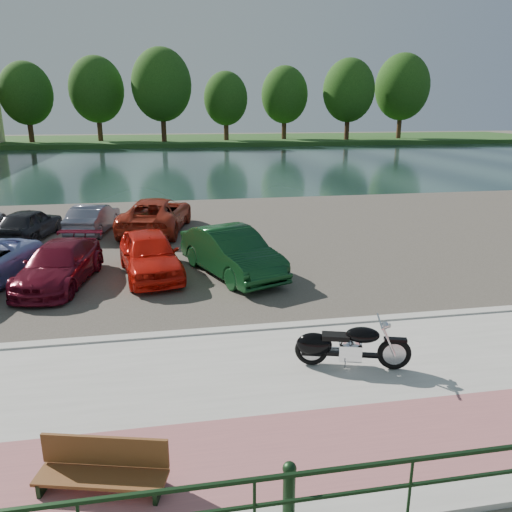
{
  "coord_description": "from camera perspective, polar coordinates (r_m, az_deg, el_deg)",
  "views": [
    {
      "loc": [
        -2.83,
        -8.78,
        5.17
      ],
      "look_at": [
        -0.44,
        4.67,
        1.1
      ],
      "focal_mm": 35.0,
      "sensor_mm": 36.0,
      "label": 1
    }
  ],
  "objects": [
    {
      "name": "promenade",
      "position": [
        9.74,
        8.74,
        -15.35
      ],
      "size": [
        60.0,
        6.0,
        0.1
      ],
      "primitive_type": "cube",
      "color": "#ABA9A1",
      "rests_on": "ground"
    },
    {
      "name": "parking_lot",
      "position": [
        20.64,
        -1.85,
        2.13
      ],
      "size": [
        60.0,
        18.0,
        0.04
      ],
      "primitive_type": "cube",
      "color": "#413E35",
      "rests_on": "ground"
    },
    {
      "name": "car_4",
      "position": [
        16.09,
        -12.06,
        0.25
      ],
      "size": [
        2.35,
        4.37,
        1.41
      ],
      "primitive_type": "imported",
      "rotation": [
        0.0,
        0.0,
        0.17
      ],
      "color": "red",
      "rests_on": "parking_lot"
    },
    {
      "name": "motorcycle",
      "position": [
        10.37,
        9.78,
        -10.06
      ],
      "size": [
        2.28,
        0.98,
        1.05
      ],
      "rotation": [
        0.0,
        0.0,
        -0.28
      ],
      "color": "black",
      "rests_on": "promenade"
    },
    {
      "name": "park_bench",
      "position": [
        7.75,
        -17.08,
        -22.01
      ],
      "size": [
        1.86,
        0.89,
        0.72
      ],
      "rotation": [
        0.0,
        0.0,
        -0.25
      ],
      "color": "#5C3017",
      "rests_on": "promenade"
    },
    {
      "name": "car_3",
      "position": [
        16.07,
        -21.56,
        -0.92
      ],
      "size": [
        2.43,
        4.47,
        1.23
      ],
      "primitive_type": "imported",
      "rotation": [
        0.0,
        0.0,
        -0.17
      ],
      "color": "maroon",
      "rests_on": "parking_lot"
    },
    {
      "name": "bollards",
      "position": [
        6.97,
        2.34,
        -25.02
      ],
      "size": [
        10.68,
        0.18,
        0.81
      ],
      "color": "black",
      "rests_on": "promenade"
    },
    {
      "name": "car_9",
      "position": [
        22.32,
        -18.11,
        4.1
      ],
      "size": [
        1.98,
        3.94,
        1.24
      ],
      "primitive_type": "imported",
      "rotation": [
        0.0,
        0.0,
        2.96
      ],
      "color": "slate",
      "rests_on": "parking_lot"
    },
    {
      "name": "ground",
      "position": [
        10.58,
        6.98,
        -12.81
      ],
      "size": [
        200.0,
        200.0,
        0.0
      ],
      "primitive_type": "plane",
      "color": "#595447",
      "rests_on": "ground"
    },
    {
      "name": "car_8",
      "position": [
        22.14,
        -24.53,
        3.36
      ],
      "size": [
        2.3,
        3.97,
        1.27
      ],
      "primitive_type": "imported",
      "rotation": [
        0.0,
        0.0,
        2.92
      ],
      "color": "black",
      "rests_on": "parking_lot"
    },
    {
      "name": "kerb",
      "position": [
        12.26,
        4.27,
        -8.05
      ],
      "size": [
        60.0,
        0.3,
        0.14
      ],
      "primitive_type": "cube",
      "color": "#ABA9A1",
      "rests_on": "ground"
    },
    {
      "name": "river",
      "position": [
        49.14,
        -6.81,
        10.43
      ],
      "size": [
        120.0,
        40.0,
        0.0
      ],
      "primitive_type": "cube",
      "color": "#192E2D",
      "rests_on": "ground"
    },
    {
      "name": "far_bank",
      "position": [
        80.98,
        -8.24,
        12.97
      ],
      "size": [
        120.0,
        24.0,
        0.6
      ],
      "primitive_type": "cube",
      "color": "#204819",
      "rests_on": "ground"
    },
    {
      "name": "railing",
      "position": [
        7.08,
        17.37,
        -22.56
      ],
      "size": [
        24.04,
        0.05,
        0.9
      ],
      "color": "black",
      "rests_on": "promenade"
    },
    {
      "name": "car_5",
      "position": [
        15.8,
        -2.82,
        0.46
      ],
      "size": [
        3.13,
        4.78,
        1.49
      ],
      "primitive_type": "imported",
      "rotation": [
        0.0,
        0.0,
        0.38
      ],
      "color": "#0F3919",
      "rests_on": "parking_lot"
    },
    {
      "name": "pink_path",
      "position": [
        8.55,
        12.15,
        -20.16
      ],
      "size": [
        60.0,
        2.0,
        0.01
      ],
      "primitive_type": "cube",
      "color": "#9A575B",
      "rests_on": "promenade"
    },
    {
      "name": "car_10",
      "position": [
        21.95,
        -11.35,
        4.68
      ],
      "size": [
        3.43,
        5.59,
        1.45
      ],
      "primitive_type": "imported",
      "rotation": [
        0.0,
        0.0,
        2.93
      ],
      "color": "#A32E1B",
      "rests_on": "parking_lot"
    },
    {
      "name": "far_trees",
      "position": [
        74.96,
        -4.79,
        18.31
      ],
      "size": [
        70.25,
        10.68,
        12.52
      ],
      "color": "#3D2516",
      "rests_on": "far_bank"
    }
  ]
}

